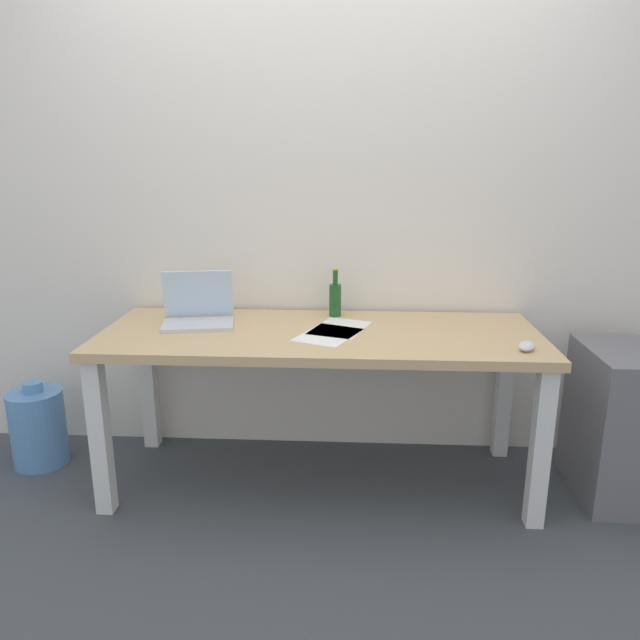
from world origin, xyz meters
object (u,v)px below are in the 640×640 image
(desk, at_px, (320,351))
(computer_mouse, at_px, (527,346))
(filing_cabinet, at_px, (627,424))
(water_cooler_jug, at_px, (38,427))
(laptop_left, at_px, (198,313))
(beer_bottle, at_px, (335,298))

(desk, distance_m, computer_mouse, 0.86)
(computer_mouse, xyz_separation_m, filing_cabinet, (0.51, 0.18, -0.40))
(computer_mouse, height_order, water_cooler_jug, computer_mouse)
(laptop_left, distance_m, computer_mouse, 1.41)
(filing_cabinet, bearing_deg, computer_mouse, -160.56)
(desk, relative_size, laptop_left, 5.53)
(computer_mouse, bearing_deg, desk, -170.45)
(water_cooler_jug, height_order, filing_cabinet, filing_cabinet)
(beer_bottle, distance_m, computer_mouse, 0.91)
(desk, relative_size, filing_cabinet, 2.83)
(laptop_left, distance_m, water_cooler_jug, 1.01)
(desk, bearing_deg, filing_cabinet, -1.57)
(computer_mouse, bearing_deg, filing_cabinet, 43.87)
(laptop_left, height_order, beer_bottle, laptop_left)
(water_cooler_jug, bearing_deg, filing_cabinet, -2.60)
(laptop_left, relative_size, filing_cabinet, 0.51)
(laptop_left, distance_m, filing_cabinet, 1.94)
(beer_bottle, distance_m, water_cooler_jug, 1.57)
(desk, height_order, computer_mouse, computer_mouse)
(desk, height_order, water_cooler_jug, desk)
(desk, distance_m, filing_cabinet, 1.37)
(desk, xyz_separation_m, beer_bottle, (0.06, 0.26, 0.18))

